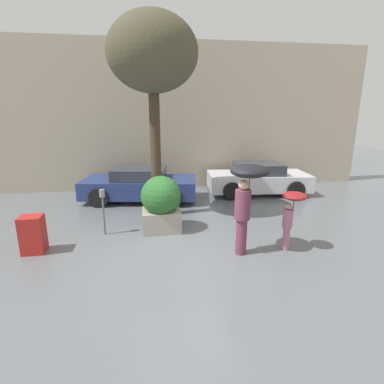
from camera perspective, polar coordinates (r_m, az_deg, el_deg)
ground_plane at (r=7.20m, az=-2.61°, el=-11.59°), size 40.00×40.00×0.00m
building_facade at (r=12.92m, az=-6.01°, el=13.96°), size 18.00×0.30×6.00m
planter_box at (r=8.29m, az=-5.90°, el=-2.03°), size 1.10×1.10×1.55m
person_adult at (r=6.80m, az=10.37°, el=0.51°), size 0.88×0.88×2.10m
person_child at (r=7.36m, az=18.39°, el=-3.00°), size 0.57×0.57×1.44m
parked_car_near at (r=11.34m, az=-9.87°, el=1.40°), size 4.39×2.53×1.24m
parked_car_far at (r=12.43m, az=12.43°, el=2.45°), size 4.11×2.29×1.24m
street_tree at (r=9.30m, az=-7.52°, el=24.35°), size 2.58×2.58×5.92m
parking_meter at (r=8.27m, az=-16.64°, el=-1.92°), size 0.14×0.14×1.26m
newspaper_box at (r=7.99m, az=-28.05°, el=-7.16°), size 0.50×0.44×0.90m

